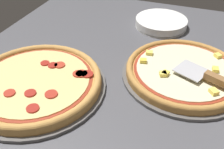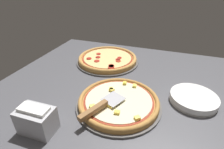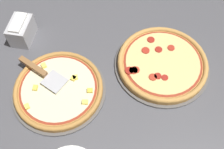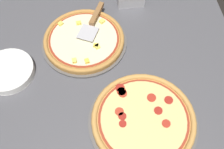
{
  "view_description": "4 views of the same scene",
  "coord_description": "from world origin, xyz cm",
  "px_view_note": "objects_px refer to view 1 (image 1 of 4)",
  "views": [
    {
      "loc": [
        -62.63,
        -13.66,
        49.87
      ],
      "look_at": [
        -4.59,
        7.71,
        3.0
      ],
      "focal_mm": 42.0,
      "sensor_mm": 36.0,
      "label": 1
    },
    {
      "loc": [
        23.24,
        -70.81,
        51.31
      ],
      "look_at": [
        -4.59,
        7.71,
        3.0
      ],
      "focal_mm": 28.0,
      "sensor_mm": 36.0,
      "label": 2
    },
    {
      "loc": [
        49.73,
        18.3,
        95.12
      ],
      "look_at": [
        -4.59,
        7.71,
        3.0
      ],
      "focal_mm": 42.0,
      "sensor_mm": 36.0,
      "label": 3
    },
    {
      "loc": [
        0.45,
        63.47,
        92.1
      ],
      "look_at": [
        -4.59,
        7.71,
        3.0
      ],
      "focal_mm": 42.0,
      "sensor_mm": 36.0,
      "label": 4
    }
  ],
  "objects_px": {
    "serving_spatula": "(221,82)",
    "plate_stack": "(161,23)",
    "pizza_back": "(36,81)",
    "pizza_front": "(184,71)"
  },
  "relations": [
    {
      "from": "pizza_back",
      "to": "plate_stack",
      "type": "height_order",
      "value": "pizza_back"
    },
    {
      "from": "pizza_back",
      "to": "serving_spatula",
      "type": "distance_m",
      "value": 0.52
    },
    {
      "from": "pizza_front",
      "to": "plate_stack",
      "type": "height_order",
      "value": "pizza_front"
    },
    {
      "from": "serving_spatula",
      "to": "pizza_front",
      "type": "bearing_deg",
      "value": 61.38
    },
    {
      "from": "serving_spatula",
      "to": "plate_stack",
      "type": "relative_size",
      "value": 1.08
    },
    {
      "from": "pizza_front",
      "to": "serving_spatula",
      "type": "bearing_deg",
      "value": -118.62
    },
    {
      "from": "pizza_front",
      "to": "plate_stack",
      "type": "distance_m",
      "value": 0.34
    },
    {
      "from": "plate_stack",
      "to": "pizza_front",
      "type": "bearing_deg",
      "value": -156.6
    },
    {
      "from": "serving_spatula",
      "to": "pizza_back",
      "type": "bearing_deg",
      "value": 106.57
    },
    {
      "from": "serving_spatula",
      "to": "plate_stack",
      "type": "height_order",
      "value": "serving_spatula"
    }
  ]
}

